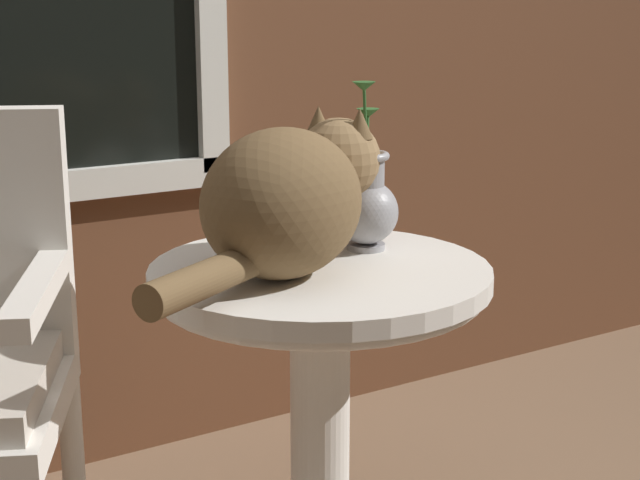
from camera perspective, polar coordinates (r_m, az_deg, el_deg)
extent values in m
cube|color=silver|center=(2.26, -14.49, 3.11)|extent=(0.79, 0.03, 0.07)
cylinder|color=silver|center=(1.92, 0.00, -10.58)|extent=(0.11, 0.11, 0.56)
cylinder|color=silver|center=(1.81, 0.00, -2.07)|extent=(0.64, 0.64, 0.03)
torus|color=silver|center=(1.82, 0.00, -2.90)|extent=(0.61, 0.61, 0.02)
cylinder|color=silver|center=(2.00, -14.17, -13.23)|extent=(0.04, 0.04, 0.41)
cube|color=silver|center=(1.64, -16.16, -2.76)|extent=(0.23, 0.40, 0.04)
ellipsoid|color=brown|center=(1.71, -2.23, 2.16)|extent=(0.42, 0.39, 0.27)
sphere|color=olive|center=(1.88, 1.10, 4.71)|extent=(0.16, 0.16, 0.16)
cone|color=brown|center=(1.85, 2.34, 6.83)|extent=(0.05, 0.05, 0.06)
cone|color=brown|center=(1.89, -0.09, 7.00)|extent=(0.05, 0.05, 0.06)
cylinder|color=brown|center=(1.55, -6.55, -2.26)|extent=(0.29, 0.20, 0.06)
cylinder|color=#99999E|center=(1.93, 2.69, -0.37)|extent=(0.08, 0.08, 0.01)
ellipsoid|color=#99999E|center=(1.91, 2.72, 1.64)|extent=(0.13, 0.13, 0.13)
cylinder|color=#99999E|center=(1.89, 2.74, 3.99)|extent=(0.07, 0.07, 0.06)
torus|color=#99999E|center=(1.89, 2.76, 4.94)|extent=(0.09, 0.09, 0.02)
cylinder|color=#2D662D|center=(1.89, 2.79, 6.18)|extent=(0.02, 0.02, 0.08)
cone|color=#2D662D|center=(1.90, 2.82, 7.41)|extent=(0.04, 0.04, 0.02)
cylinder|color=#2D662D|center=(1.87, 2.67, 6.92)|extent=(0.02, 0.02, 0.14)
cone|color=#2D662D|center=(1.85, 2.58, 8.95)|extent=(0.04, 0.04, 0.02)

